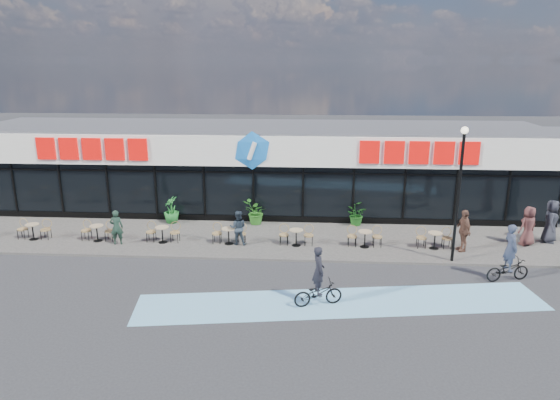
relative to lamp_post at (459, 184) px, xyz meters
name	(u,v)px	position (x,y,z in m)	size (l,w,h in m)	color
ground	(233,281)	(-8.72, -2.30, -3.34)	(120.00, 120.00, 0.00)	#28282B
sidewalk	(248,239)	(-8.72, 2.20, -3.29)	(44.00, 5.00, 0.10)	#5B5751
bike_lane	(341,302)	(-4.72, -3.80, -3.33)	(14.00, 2.20, 0.01)	#6FADD2
building	(259,166)	(-8.72, 7.63, -1.00)	(30.60, 6.57, 4.75)	black
lamp_post	(459,184)	(0.00, 0.00, 0.00)	(0.28, 0.28, 5.49)	black
bistro_set_1	(34,229)	(-18.50, 1.43, -2.78)	(1.54, 0.62, 0.90)	tan
bistro_set_2	(98,231)	(-15.49, 1.43, -2.78)	(1.54, 0.62, 0.90)	tan
bistro_set_3	(163,232)	(-12.47, 1.43, -2.78)	(1.54, 0.62, 0.90)	tan
bistro_set_4	(229,234)	(-9.46, 1.43, -2.78)	(1.54, 0.62, 0.90)	tan
bistro_set_5	(296,235)	(-6.44, 1.43, -2.78)	(1.54, 0.62, 0.90)	tan
bistro_set_6	(365,237)	(-3.43, 1.43, -2.78)	(1.54, 0.62, 0.90)	tan
bistro_set_7	(434,238)	(-0.41, 1.43, -2.78)	(1.54, 0.62, 0.90)	tan
potted_plant_left	(171,210)	(-12.84, 4.20, -2.57)	(0.75, 0.75, 1.35)	#1C6324
potted_plant_mid	(255,212)	(-8.58, 4.18, -2.62)	(1.12, 0.97, 1.24)	#2A6B1E
potted_plant_right	(355,214)	(-3.61, 4.39, -2.68)	(1.00, 0.87, 1.11)	#1A5317
patron_left	(117,227)	(-14.42, 1.01, -2.45)	(0.57, 0.38, 1.58)	#1B3226
patron_right	(238,228)	(-9.03, 1.33, -2.46)	(0.76, 0.59, 1.56)	#27323D
pedestrian_a	(464,230)	(0.72, 1.19, -2.32)	(1.08, 0.45, 1.84)	brown
pedestrian_b	(551,221)	(4.94, 2.52, -2.26)	(0.96, 0.62, 1.96)	#23242B
pedestrian_c	(528,226)	(3.78, 2.07, -2.35)	(0.87, 0.56, 1.77)	#552D2B
cyclist_a	(318,286)	(-5.53, -4.04, -2.63)	(1.79, 1.07, 2.12)	black
cyclist_b	(509,262)	(1.61, -1.62, -2.57)	(1.80, 0.99, 2.24)	black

